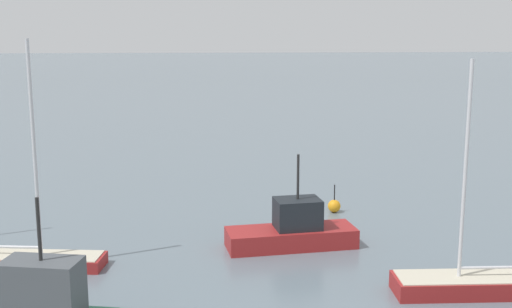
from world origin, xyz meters
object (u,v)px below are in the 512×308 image
Objects in this scene: sailboat_1 at (30,257)px; fishing_boat_0 at (293,230)px; sailboat_4 at (470,282)px; channel_buoy_1 at (334,206)px.

fishing_boat_0 is (10.98, 1.47, 0.31)m from sailboat_1.
fishing_boat_0 is at bearing -42.41° from sailboat_4.
fishing_boat_0 is (-5.65, 5.71, 0.31)m from sailboat_4.
channel_buoy_1 is at bearing 34.08° from sailboat_1.
sailboat_4 reaches higher than channel_buoy_1.
sailboat_4 is 8.04m from fishing_boat_0.
sailboat_4 reaches higher than fishing_boat_0.
sailboat_4 is at bearing -5.93° from sailboat_1.
sailboat_1 reaches higher than channel_buoy_1.
channel_buoy_1 is at bearing 53.95° from fishing_boat_0.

